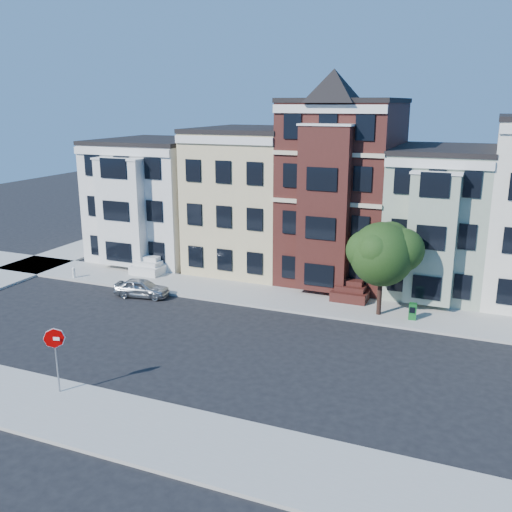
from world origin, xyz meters
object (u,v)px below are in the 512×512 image
at_px(parked_car, 142,288).
at_px(stop_sign, 56,356).
at_px(fire_hydrant, 74,273).
at_px(street_tree, 382,259).
at_px(newspaper_box, 413,311).

xyz_separation_m(parked_car, stop_sign, (3.86, -12.09, 1.18)).
distance_m(parked_car, fire_hydrant, 6.57).
distance_m(street_tree, stop_sign, 18.06).
bearing_deg(street_tree, newspaper_box, -2.18).
relative_size(newspaper_box, stop_sign, 0.29).
xyz_separation_m(newspaper_box, stop_sign, (-12.69, -14.31, 1.15)).
xyz_separation_m(newspaper_box, fire_hydrant, (-23.00, -0.96, -0.17)).
bearing_deg(street_tree, stop_sign, -126.84).
distance_m(street_tree, parked_car, 15.10).
relative_size(fire_hydrant, stop_sign, 0.19).
bearing_deg(stop_sign, parked_car, 93.44).
bearing_deg(newspaper_box, street_tree, 172.26).
height_order(parked_car, stop_sign, stop_sign).
height_order(street_tree, fire_hydrant, street_tree).
height_order(street_tree, newspaper_box, street_tree).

